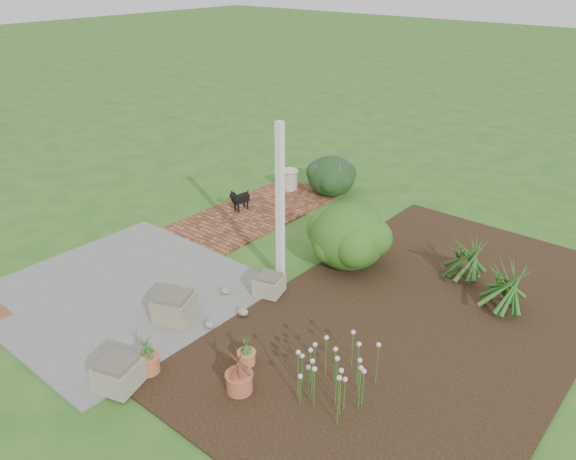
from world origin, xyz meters
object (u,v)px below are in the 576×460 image
Objects in this scene: stone_trough_near at (118,375)px; cream_ceramic_urn at (290,180)px; black_dog at (239,198)px; evergreen_shrub at (349,235)px.

stone_trough_near is 6.46m from cream_ceramic_urn.
black_dog is at bearing 118.62° from stone_trough_near.
evergreen_shrub is (2.79, -1.89, 0.30)m from cream_ceramic_urn.
cream_ceramic_urn is at bearing 93.87° from black_dog.
stone_trough_near is 5.13m from black_dog.
cream_ceramic_urn is (-2.41, 5.99, 0.06)m from stone_trough_near.
black_dog is 0.40× the size of evergreen_shrub.
stone_trough_near is 1.08× the size of cream_ceramic_urn.
cream_ceramic_urn is (0.04, 1.49, -0.04)m from black_dog.
evergreen_shrub is at bearing -2.64° from black_dog.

